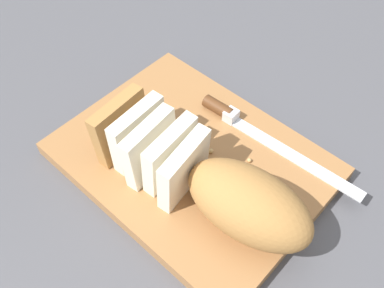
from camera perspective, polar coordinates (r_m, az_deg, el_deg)
The scene contains 8 objects.
ground_plane at distance 0.69m, azimuth 0.00°, elevation -2.82°, with size 3.00×3.00×0.00m, color #4C4C51.
cutting_board at distance 0.68m, azimuth 0.00°, elevation -2.21°, with size 0.40×0.30×0.03m, color #9E6B3D.
bread_loaf at distance 0.59m, azimuth 2.61°, elevation -5.00°, with size 0.34×0.14×0.09m.
bread_knife at distance 0.71m, azimuth 6.61°, elevation 2.80°, with size 0.29×0.04×0.02m.
crumb_near_knife at distance 0.67m, azimuth 7.58°, elevation -2.15°, with size 0.01×0.01×0.01m, color tan.
crumb_near_loaf at distance 0.67m, azimuth 2.52°, elevation -0.93°, with size 0.01×0.01×0.01m, color tan.
crumb_stray_left at distance 0.65m, azimuth -2.03°, elevation -3.72°, with size 0.00×0.00×0.00m, color tan.
crumb_stray_right at distance 0.66m, azimuth 4.42°, elevation -2.82°, with size 0.01×0.01×0.01m, color tan.
Camera 1 is at (-0.28, 0.29, 0.56)m, focal length 40.37 mm.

